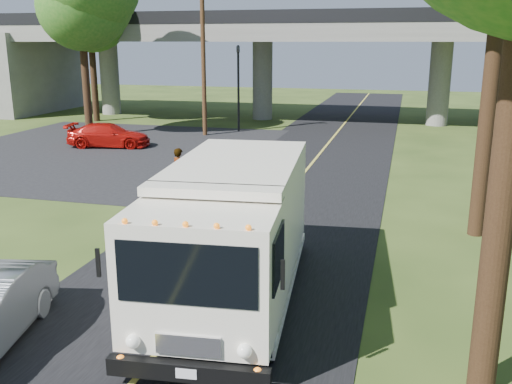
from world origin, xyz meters
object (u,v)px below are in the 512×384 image
(utility_pole, at_px, (203,56))
(tree_left_far, at_px, (90,10))
(red_sedan, at_px, (109,135))
(traffic_signal, at_px, (238,79))
(step_van, at_px, (232,230))
(pedestrian, at_px, (179,171))

(utility_pole, height_order, tree_left_far, tree_left_far)
(utility_pole, height_order, red_sedan, utility_pole)
(traffic_signal, bearing_deg, tree_left_far, 170.35)
(traffic_signal, xyz_separation_m, step_van, (6.66, -22.98, -1.59))
(pedestrian, bearing_deg, traffic_signal, -53.15)
(utility_pole, distance_m, pedestrian, 14.02)
(utility_pole, xyz_separation_m, step_van, (8.16, -20.98, -2.98))
(utility_pole, bearing_deg, tree_left_far, 157.57)
(traffic_signal, xyz_separation_m, pedestrian, (2.20, -15.00, -2.34))
(traffic_signal, bearing_deg, red_sedan, -126.29)
(traffic_signal, relative_size, pedestrian, 3.03)
(step_van, relative_size, red_sedan, 1.69)
(tree_left_far, height_order, red_sedan, tree_left_far)
(traffic_signal, height_order, pedestrian, traffic_signal)
(utility_pole, distance_m, red_sedan, 7.29)
(red_sedan, xyz_separation_m, pedestrian, (7.30, -8.06, 0.23))
(red_sedan, bearing_deg, pedestrian, -149.29)
(step_van, height_order, red_sedan, step_van)
(tree_left_far, xyz_separation_m, step_van, (17.45, -24.81, -5.84))
(traffic_signal, bearing_deg, utility_pole, -126.87)
(traffic_signal, distance_m, tree_left_far, 11.75)
(traffic_signal, distance_m, step_van, 23.98)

